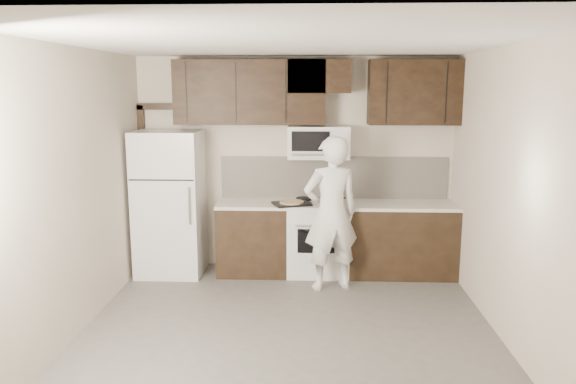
# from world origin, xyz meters

# --- Properties ---
(floor) EXTENTS (4.50, 4.50, 0.00)m
(floor) POSITION_xyz_m (0.00, 0.00, 0.00)
(floor) COLOR #524F4D
(floor) RESTS_ON ground
(back_wall) EXTENTS (4.00, 0.00, 4.00)m
(back_wall) POSITION_xyz_m (0.00, 2.25, 1.35)
(back_wall) COLOR #B8AD9C
(back_wall) RESTS_ON ground
(ceiling) EXTENTS (4.50, 4.50, 0.00)m
(ceiling) POSITION_xyz_m (0.00, 0.00, 2.70)
(ceiling) COLOR white
(ceiling) RESTS_ON back_wall
(counter_run) EXTENTS (2.95, 0.64, 0.91)m
(counter_run) POSITION_xyz_m (0.60, 1.94, 0.46)
(counter_run) COLOR black
(counter_run) RESTS_ON floor
(stove) EXTENTS (0.76, 0.66, 0.94)m
(stove) POSITION_xyz_m (0.30, 1.94, 0.46)
(stove) COLOR silver
(stove) RESTS_ON floor
(backsplash) EXTENTS (2.90, 0.02, 0.54)m
(backsplash) POSITION_xyz_m (0.50, 2.24, 1.18)
(backsplash) COLOR beige
(backsplash) RESTS_ON counter_run
(upper_cabinets) EXTENTS (3.48, 0.35, 0.78)m
(upper_cabinets) POSITION_xyz_m (0.21, 2.08, 2.28)
(upper_cabinets) COLOR black
(upper_cabinets) RESTS_ON back_wall
(microwave) EXTENTS (0.76, 0.42, 0.40)m
(microwave) POSITION_xyz_m (0.30, 2.06, 1.65)
(microwave) COLOR silver
(microwave) RESTS_ON upper_cabinets
(refrigerator) EXTENTS (0.80, 0.76, 1.80)m
(refrigerator) POSITION_xyz_m (-1.55, 1.89, 0.90)
(refrigerator) COLOR silver
(refrigerator) RESTS_ON floor
(door_trim) EXTENTS (0.50, 0.08, 2.12)m
(door_trim) POSITION_xyz_m (-1.92, 2.21, 1.25)
(door_trim) COLOR black
(door_trim) RESTS_ON floor
(saucepan) EXTENTS (0.28, 0.16, 0.16)m
(saucepan) POSITION_xyz_m (0.48, 1.79, 0.97)
(saucepan) COLOR silver
(saucepan) RESTS_ON stove
(baking_tray) EXTENTS (0.52, 0.45, 0.02)m
(baking_tray) POSITION_xyz_m (-0.03, 1.80, 0.92)
(baking_tray) COLOR black
(baking_tray) RESTS_ON counter_run
(pizza) EXTENTS (0.37, 0.37, 0.02)m
(pizza) POSITION_xyz_m (-0.03, 1.80, 0.94)
(pizza) COLOR beige
(pizza) RESTS_ON baking_tray
(person) EXTENTS (0.75, 0.61, 1.79)m
(person) POSITION_xyz_m (0.44, 1.40, 0.90)
(person) COLOR white
(person) RESTS_ON floor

